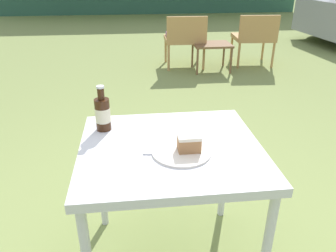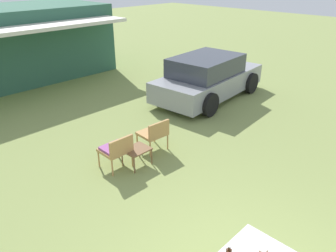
% 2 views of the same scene
% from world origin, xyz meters
% --- Properties ---
extents(parked_car, '(4.31, 2.27, 1.42)m').
position_xyz_m(parked_car, '(5.44, 5.01, 0.69)').
color(parked_car, gray).
rests_on(parked_car, ground_plane).
extents(wicker_chair_cushioned, '(0.60, 0.56, 0.79)m').
position_xyz_m(wicker_chair_cushioned, '(0.67, 3.71, 0.47)').
color(wicker_chair_cushioned, '#B2844C').
rests_on(wicker_chair_cushioned, ground_plane).
extents(wicker_chair_plain, '(0.62, 0.59, 0.79)m').
position_xyz_m(wicker_chair_plain, '(1.76, 3.69, 0.47)').
color(wicker_chair_plain, '#B2844C').
rests_on(wicker_chair_plain, ground_plane).
extents(garden_side_table, '(0.55, 0.45, 0.40)m').
position_xyz_m(garden_side_table, '(1.04, 3.48, 0.36)').
color(garden_side_table, brown).
rests_on(garden_side_table, ground_plane).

